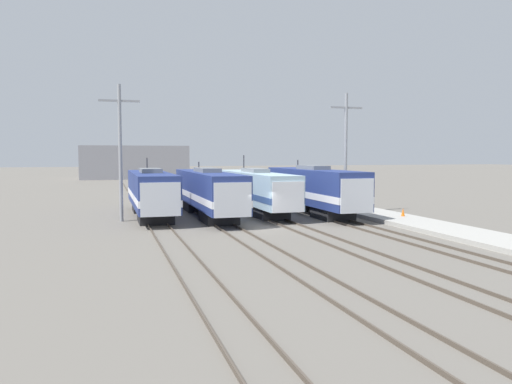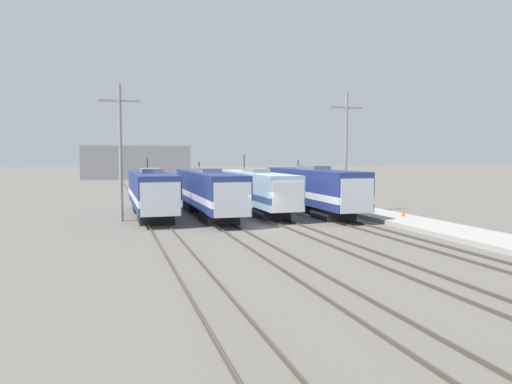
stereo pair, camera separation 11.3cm
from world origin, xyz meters
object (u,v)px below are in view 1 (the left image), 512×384
object	(u,v)px
catenary_tower_left	(120,149)
traffic_cone	(403,212)
locomotive_far_right	(315,189)
locomotive_center_left	(208,192)
catenary_tower_right	(346,150)
locomotive_far_left	(151,192)
locomotive_center_right	(256,190)

from	to	relation	value
catenary_tower_left	traffic_cone	size ratio (longest dim) A/B	16.25
locomotive_far_right	locomotive_center_left	bearing A→B (deg)	174.80
catenary_tower_right	catenary_tower_left	bearing A→B (deg)	180.00
locomotive_far_left	traffic_cone	size ratio (longest dim) A/B	24.58
traffic_cone	locomotive_far_left	bearing A→B (deg)	157.80
locomotive_center_right	traffic_cone	distance (m)	12.94
locomotive_center_left	catenary_tower_left	bearing A→B (deg)	-171.90
locomotive_center_left	locomotive_center_right	world-z (taller)	locomotive_center_right
locomotive_far_left	locomotive_far_right	xyz separation A→B (m)	(14.09, -1.92, 0.10)
catenary_tower_left	catenary_tower_right	size ratio (longest dim) A/B	1.00
locomotive_center_left	locomotive_far_right	size ratio (longest dim) A/B	1.09
traffic_cone	locomotive_center_right	bearing A→B (deg)	140.04
locomotive_center_left	catenary_tower_right	bearing A→B (deg)	-4.76
locomotive_far_left	locomotive_center_left	bearing A→B (deg)	-12.73
locomotive_far_left	locomotive_center_right	size ratio (longest dim) A/B	0.93
catenary_tower_right	traffic_cone	bearing A→B (deg)	-68.70
locomotive_far_left	locomotive_far_right	distance (m)	14.22
traffic_cone	catenary_tower_left	bearing A→B (deg)	165.15
locomotive_far_left	locomotive_center_left	xyz separation A→B (m)	(4.70, -1.06, 0.02)
locomotive_far_left	locomotive_far_right	size ratio (longest dim) A/B	0.98
locomotive_center_right	catenary_tower_right	bearing A→B (deg)	-18.13
catenary_tower_right	locomotive_center_left	bearing A→B (deg)	175.24
catenary_tower_left	traffic_cone	bearing A→B (deg)	-14.85
locomotive_far_left	catenary_tower_left	xyz separation A→B (m)	(-2.50, -2.09, 3.60)
locomotive_far_left	locomotive_center_left	distance (m)	4.81
locomotive_far_right	catenary_tower_right	distance (m)	4.56
locomotive_center_right	traffic_cone	xyz separation A→B (m)	(9.86, -8.26, -1.43)
locomotive_center_right	catenary_tower_left	world-z (taller)	catenary_tower_left
locomotive_center_left	catenary_tower_right	size ratio (longest dim) A/B	1.69
catenary_tower_right	locomotive_center_right	bearing A→B (deg)	161.87
locomotive_far_left	locomotive_center_right	bearing A→B (deg)	2.49
locomotive_center_left	traffic_cone	world-z (taller)	locomotive_center_left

